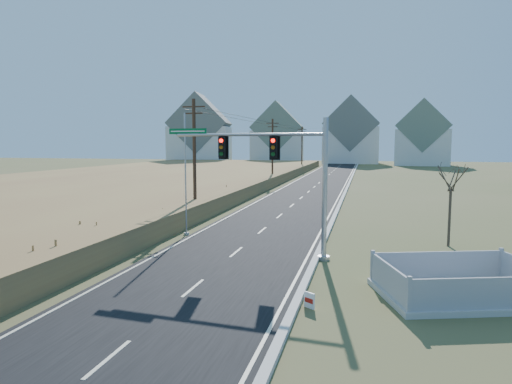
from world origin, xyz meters
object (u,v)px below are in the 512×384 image
at_px(traffic_signal_mast, 287,172).
at_px(flagpole, 186,187).
at_px(bare_tree, 451,176).
at_px(open_sign, 309,300).
at_px(fence_enclosure, 460,290).

height_order(traffic_signal_mast, flagpole, flagpole).
distance_m(flagpole, bare_tree, 15.23).
bearing_deg(flagpole, traffic_signal_mast, -29.44).
xyz_separation_m(traffic_signal_mast, flagpole, (-6.96, 3.93, -1.26)).
relative_size(flagpole, bare_tree, 1.56).
bearing_deg(open_sign, fence_enclosure, 59.94).
distance_m(fence_enclosure, bare_tree, 9.59).
bearing_deg(bare_tree, open_sign, -119.04).
height_order(open_sign, bare_tree, bare_tree).
bearing_deg(traffic_signal_mast, bare_tree, 32.97).
bearing_deg(open_sign, traffic_signal_mast, 140.71).
height_order(traffic_signal_mast, bare_tree, traffic_signal_mast).
distance_m(traffic_signal_mast, open_sign, 8.19).
height_order(traffic_signal_mast, open_sign, traffic_signal_mast).
xyz_separation_m(fence_enclosure, flagpole, (-14.15, 8.37, 2.71)).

